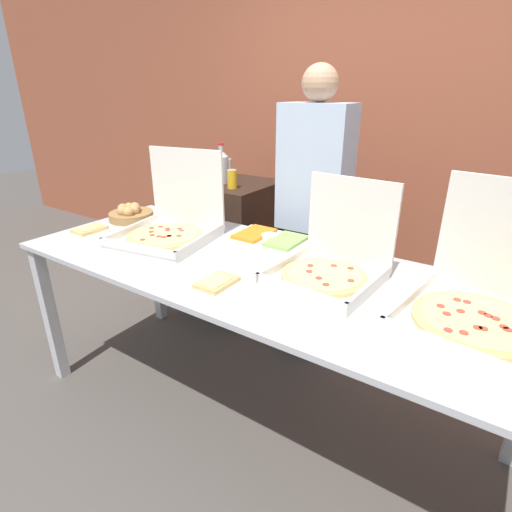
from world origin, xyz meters
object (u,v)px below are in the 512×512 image
(paper_plate_front_left, at_px, (217,283))
(soda_can_colored, at_px, (232,179))
(pizza_box_far_left, at_px, (170,224))
(soda_can_silver, at_px, (228,167))
(paper_plate_front_right, at_px, (90,230))
(soda_bottle, at_px, (222,166))
(veggie_tray, at_px, (270,240))
(person_guest_cap, at_px, (313,216))
(pizza_box_near_right, at_px, (486,301))
(bread_basket, at_px, (131,214))
(pizza_box_near_left, at_px, (331,263))

(paper_plate_front_left, xyz_separation_m, soda_can_colored, (-0.66, 0.98, 0.18))
(pizza_box_far_left, height_order, soda_can_silver, pizza_box_far_left)
(paper_plate_front_right, height_order, soda_bottle, soda_bottle)
(veggie_tray, bearing_deg, pizza_box_far_left, -156.15)
(person_guest_cap, bearing_deg, pizza_box_near_right, 145.85)
(pizza_box_near_right, bearing_deg, paper_plate_front_left, -154.51)
(paper_plate_front_right, height_order, person_guest_cap, person_guest_cap)
(pizza_box_far_left, xyz_separation_m, paper_plate_front_left, (0.57, -0.31, -0.07))
(paper_plate_front_right, distance_m, bread_basket, 0.29)
(pizza_box_near_right, relative_size, paper_plate_front_right, 2.51)
(soda_bottle, distance_m, person_guest_cap, 0.81)
(pizza_box_near_right, relative_size, veggie_tray, 1.29)
(pizza_box_near_right, bearing_deg, pizza_box_near_left, -174.85)
(bread_basket, xyz_separation_m, soda_bottle, (0.19, 0.67, 0.21))
(pizza_box_near_left, distance_m, veggie_tray, 0.48)
(paper_plate_front_right, xyz_separation_m, veggie_tray, (0.94, 0.41, 0.01))
(person_guest_cap, bearing_deg, soda_bottle, -8.44)
(pizza_box_near_left, height_order, soda_can_silver, pizza_box_near_left)
(bread_basket, relative_size, soda_can_silver, 2.13)
(paper_plate_front_left, height_order, soda_can_silver, soda_can_silver)
(pizza_box_far_left, bearing_deg, pizza_box_near_right, -10.30)
(bread_basket, bearing_deg, person_guest_cap, 30.02)
(pizza_box_near_left, bearing_deg, paper_plate_front_right, -167.42)
(soda_can_silver, relative_size, soda_can_colored, 1.00)
(pizza_box_near_left, height_order, paper_plate_front_right, pizza_box_near_left)
(pizza_box_far_left, relative_size, veggie_tray, 1.28)
(soda_can_silver, bearing_deg, person_guest_cap, -21.68)
(pizza_box_near_right, distance_m, veggie_tray, 1.04)
(paper_plate_front_right, xyz_separation_m, soda_can_silver, (0.06, 1.21, 0.18))
(pizza_box_far_left, distance_m, soda_can_colored, 0.69)
(pizza_box_far_left, distance_m, pizza_box_near_left, 0.93)
(pizza_box_near_left, bearing_deg, soda_can_silver, 146.88)
(paper_plate_front_right, relative_size, soda_can_colored, 1.77)
(pizza_box_far_left, distance_m, paper_plate_front_right, 0.49)
(paper_plate_front_left, bearing_deg, pizza_box_far_left, 151.43)
(soda_can_colored, bearing_deg, soda_bottle, 149.81)
(paper_plate_front_left, distance_m, bread_basket, 1.09)
(veggie_tray, xyz_separation_m, soda_bottle, (-0.75, 0.55, 0.23))
(paper_plate_front_left, distance_m, paper_plate_front_right, 1.03)
(soda_can_silver, bearing_deg, paper_plate_front_left, -53.97)
(veggie_tray, bearing_deg, paper_plate_front_left, -81.79)
(soda_can_colored, distance_m, person_guest_cap, 0.63)
(pizza_box_far_left, bearing_deg, pizza_box_near_left, -8.87)
(bread_basket, height_order, soda_bottle, soda_bottle)
(paper_plate_front_left, xyz_separation_m, person_guest_cap, (-0.05, 0.96, 0.04))
(paper_plate_front_left, xyz_separation_m, soda_can_silver, (-0.97, 1.33, 0.18))
(paper_plate_front_left, relative_size, soda_bottle, 0.79)
(pizza_box_near_left, distance_m, person_guest_cap, 0.75)
(pizza_box_near_left, relative_size, paper_plate_front_right, 2.06)
(pizza_box_far_left, relative_size, soda_can_colored, 4.40)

